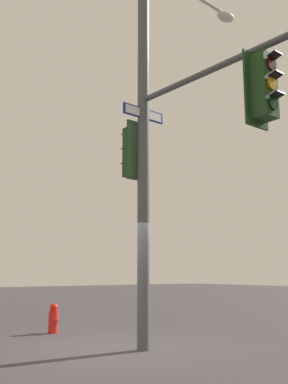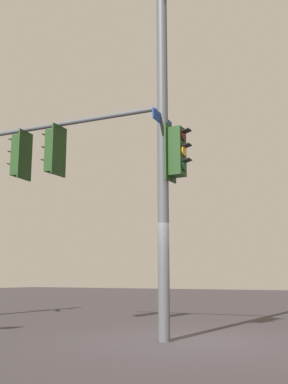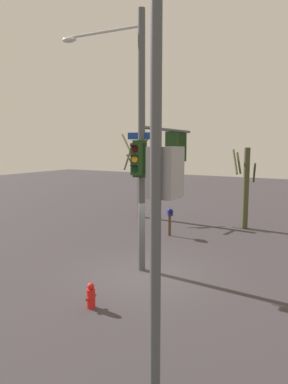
% 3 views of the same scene
% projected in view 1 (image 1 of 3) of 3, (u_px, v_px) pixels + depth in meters
% --- Properties ---
extents(ground_plane, '(80.00, 80.00, 0.00)m').
position_uv_depth(ground_plane, '(118.00, 350.00, 8.54)').
color(ground_plane, '#393437').
extents(main_signal_pole_assembly, '(5.74, 3.88, 9.11)m').
position_uv_depth(main_signal_pole_assembly, '(182.00, 107.00, 8.67)').
color(main_signal_pole_assembly, '#4C4F54').
rests_on(main_signal_pole_assembly, ground).
extents(fire_hydrant, '(0.38, 0.24, 0.73)m').
position_uv_depth(fire_hydrant, '(53.00, 319.00, 10.94)').
color(fire_hydrant, red).
rests_on(fire_hydrant, ground).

